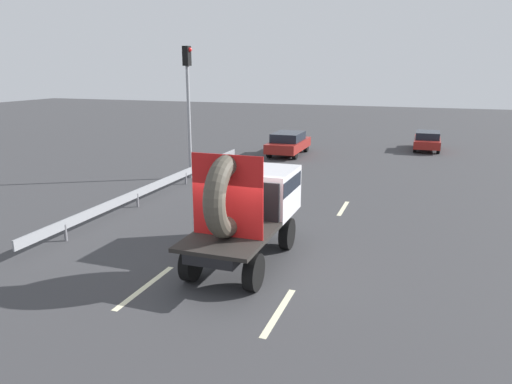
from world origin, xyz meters
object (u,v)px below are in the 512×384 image
at_px(traffic_light, 188,95).
at_px(oncoming_car, 427,140).
at_px(distant_sedan, 288,143).
at_px(flatbed_truck, 250,201).

bearing_deg(traffic_light, oncoming_car, 49.12).
distance_m(distant_sedan, oncoming_car, 9.53).
bearing_deg(distant_sedan, flatbed_truck, -77.95).
xyz_separation_m(traffic_light, oncoming_car, (11.02, 12.73, -3.41)).
bearing_deg(traffic_light, flatbed_truck, -53.64).
relative_size(traffic_light, oncoming_car, 1.65).
relative_size(flatbed_truck, traffic_light, 0.76).
height_order(traffic_light, oncoming_car, traffic_light).
relative_size(distant_sedan, oncoming_car, 1.14).
height_order(distant_sedan, oncoming_car, distant_sedan).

